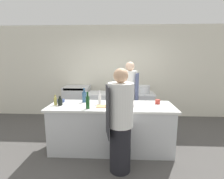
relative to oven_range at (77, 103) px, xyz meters
The scene contains 19 objects.
ground_plane 2.14m from the oven_range, 57.52° to the right, with size 16.00×16.00×0.00m, color #4C4947.
wall_back 1.49m from the oven_range, 18.39° to the left, with size 8.00×0.06×2.80m.
prep_counter 2.08m from the oven_range, 57.52° to the right, with size 2.44×0.83×0.91m.
pass_counter 1.41m from the oven_range, 21.44° to the right, with size 1.75×0.62×0.91m.
oven_range is the anchor object (origin of this frame).
chef_at_prep_near 2.81m from the oven_range, 62.19° to the right, with size 0.44×0.42×1.68m.
chef_at_stove 1.88m from the oven_range, 34.39° to the right, with size 0.39×0.38×1.74m.
bottle_olive_oil 1.88m from the oven_range, 86.06° to the right, with size 0.09×0.09×0.18m.
bottle_vinegar 2.26m from the oven_range, 45.93° to the right, with size 0.08×0.08×0.24m.
bottle_wine 1.71m from the oven_range, 70.46° to the right, with size 0.09×0.09×0.30m.
bottle_cooking_oil 2.20m from the oven_range, 70.69° to the right, with size 0.07×0.07×0.31m.
bottle_sauce 1.87m from the oven_range, 89.07° to the right, with size 0.06×0.06×0.20m.
bottle_water 1.97m from the oven_range, 62.24° to the right, with size 0.06×0.06×0.28m.
bowl_mixing_large 1.63m from the oven_range, 88.28° to the right, with size 0.17×0.17×0.06m.
bowl_prep_small 2.01m from the oven_range, 49.97° to the right, with size 0.20×0.20×0.07m.
bowl_ceramic_blue 2.38m from the oven_range, 52.56° to the right, with size 0.28×0.28×0.05m.
cup 2.65m from the oven_range, 38.09° to the right, with size 0.10×0.10×0.09m.
cutting_board 2.16m from the oven_range, 61.36° to the right, with size 0.34×0.20×0.01m.
stockpot 2.05m from the oven_range, 15.02° to the right, with size 0.32×0.32×0.20m.
Camera 1 is at (0.18, -3.31, 1.82)m, focal length 28.00 mm.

